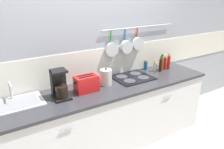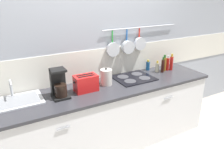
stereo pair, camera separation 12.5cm
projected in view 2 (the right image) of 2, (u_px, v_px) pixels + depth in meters
name	position (u px, v px, depth m)	size (l,w,h in m)	color
ground_plane	(110.00, 144.00, 3.07)	(12.00, 12.00, 0.00)	#9E9384
wall_back	(96.00, 50.00, 2.92)	(7.20, 0.16, 2.60)	#999EA8
cabinet_base	(109.00, 118.00, 2.92)	(2.83, 0.64, 0.85)	silver
countertop	(109.00, 88.00, 2.76)	(2.87, 0.67, 0.03)	#2D2D33
sink_basin	(14.00, 101.00, 2.36)	(0.59, 0.38, 0.21)	#B7BABF
coffee_maker	(59.00, 85.00, 2.46)	(0.18, 0.21, 0.33)	black
toaster	(86.00, 83.00, 2.61)	(0.29, 0.16, 0.20)	red
kettle	(106.00, 77.00, 2.79)	(0.15, 0.15, 0.23)	beige
cooktop	(134.00, 78.00, 3.02)	(0.52, 0.45, 0.01)	black
bottle_cooking_wine	(148.00, 66.00, 3.32)	(0.06, 0.06, 0.16)	navy
bottle_vinegar	(157.00, 67.00, 3.24)	(0.05, 0.05, 0.17)	#BFB799
bottle_olive_oil	(163.00, 66.00, 3.22)	(0.04, 0.04, 0.23)	#33140F
bottle_dish_soap	(164.00, 64.00, 3.28)	(0.06, 0.06, 0.25)	#8C5919
bottle_sesame_oil	(168.00, 64.00, 3.30)	(0.04, 0.04, 0.23)	red
bottle_hot_sauce	(171.00, 63.00, 3.31)	(0.05, 0.05, 0.25)	red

